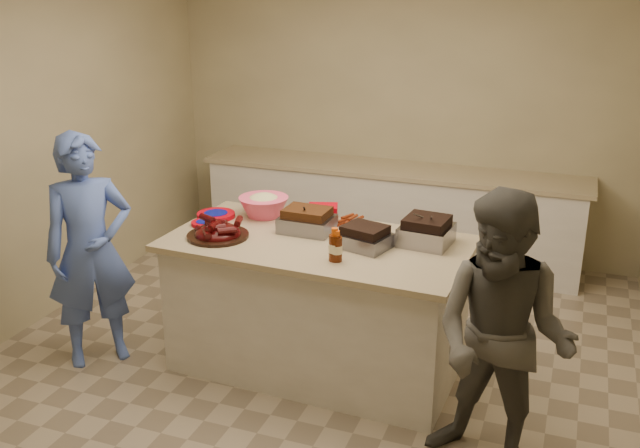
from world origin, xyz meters
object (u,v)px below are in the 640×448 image
(roasting_pan, at_px, (426,244))
(guest_blue, at_px, (102,357))
(bbq_bottle_b, at_px, (335,261))
(mustard_bottle, at_px, (306,234))
(island, at_px, (318,365))
(rib_platter, at_px, (218,237))
(bbq_bottle_a, at_px, (337,261))
(plastic_cup, at_px, (255,211))
(coleslaw_bowl, at_px, (264,216))

(roasting_pan, xyz_separation_m, guest_blue, (-2.17, -0.62, -0.94))
(roasting_pan, bearing_deg, bbq_bottle_b, -128.45)
(mustard_bottle, height_order, guest_blue, mustard_bottle)
(island, height_order, rib_platter, rib_platter)
(rib_platter, bearing_deg, mustard_bottle, 26.03)
(island, relative_size, bbq_bottle_b, 9.34)
(guest_blue, bearing_deg, rib_platter, -29.43)
(island, xyz_separation_m, guest_blue, (-1.49, -0.43, 0.00))
(bbq_bottle_a, bearing_deg, roasting_pan, 46.87)
(island, distance_m, bbq_bottle_a, 1.01)
(roasting_pan, height_order, plastic_cup, roasting_pan)
(island, height_order, plastic_cup, plastic_cup)
(mustard_bottle, bearing_deg, bbq_bottle_b, -48.65)
(bbq_bottle_b, bearing_deg, roasting_pan, 45.89)
(coleslaw_bowl, xyz_separation_m, bbq_bottle_a, (0.77, -0.62, 0.00))
(rib_platter, xyz_separation_m, plastic_cup, (-0.01, 0.59, 0.00))
(coleslaw_bowl, bearing_deg, bbq_bottle_b, -39.24)
(bbq_bottle_a, distance_m, bbq_bottle_b, 0.01)
(roasting_pan, distance_m, mustard_bottle, 0.80)
(island, height_order, coleslaw_bowl, coleslaw_bowl)
(rib_platter, bearing_deg, roasting_pan, 15.06)
(rib_platter, bearing_deg, bbq_bottle_b, -7.86)
(bbq_bottle_b, relative_size, mustard_bottle, 1.70)
(bbq_bottle_a, bearing_deg, coleslaw_bowl, 141.21)
(bbq_bottle_a, height_order, bbq_bottle_b, bbq_bottle_b)
(bbq_bottle_a, bearing_deg, plastic_cup, 141.09)
(rib_platter, xyz_separation_m, mustard_bottle, (0.53, 0.26, 0.00))
(bbq_bottle_b, bearing_deg, island, 127.54)
(coleslaw_bowl, height_order, plastic_cup, coleslaw_bowl)
(island, distance_m, plastic_cup, 1.22)
(rib_platter, distance_m, plastic_cup, 0.59)
(island, distance_m, roasting_pan, 1.18)
(island, bearing_deg, rib_platter, -162.96)
(roasting_pan, distance_m, plastic_cup, 1.36)
(mustard_bottle, xyz_separation_m, guest_blue, (-1.38, -0.52, -0.94))
(bbq_bottle_a, relative_size, mustard_bottle, 1.58)
(coleslaw_bowl, distance_m, bbq_bottle_a, 0.99)
(island, xyz_separation_m, plastic_cup, (-0.65, 0.43, 0.94))
(guest_blue, bearing_deg, coleslaw_bowl, -7.99)
(rib_platter, relative_size, bbq_bottle_a, 2.10)
(rib_platter, relative_size, coleslaw_bowl, 1.15)
(roasting_pan, relative_size, plastic_cup, 2.93)
(island, height_order, bbq_bottle_a, bbq_bottle_a)
(coleslaw_bowl, xyz_separation_m, bbq_bottle_b, (0.76, -0.62, 0.00))
(bbq_bottle_a, xyz_separation_m, guest_blue, (-1.73, -0.14, -0.94))
(bbq_bottle_b, xyz_separation_m, plastic_cup, (-0.87, 0.71, 0.00))
(roasting_pan, xyz_separation_m, coleslaw_bowl, (-1.22, 0.14, 0.00))
(mustard_bottle, xyz_separation_m, plastic_cup, (-0.54, 0.33, 0.00))
(island, xyz_separation_m, bbq_bottle_b, (0.22, -0.29, 0.94))
(rib_platter, xyz_separation_m, coleslaw_bowl, (0.11, 0.50, 0.00))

